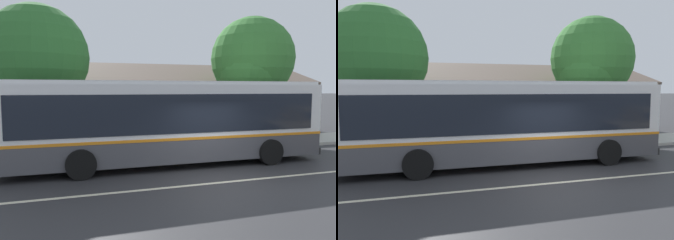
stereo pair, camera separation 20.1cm
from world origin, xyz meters
The scene contains 8 objects.
ground_plane centered at (0.00, 0.00, 0.00)m, with size 300.00×300.00×0.00m, color #2D2D30.
sidewalk_far centered at (0.00, 6.00, 0.07)m, with size 60.00×3.00×0.15m, color #ADAAA3.
lane_divider_stripe centered at (0.00, 0.00, 0.00)m, with size 60.00×0.16×0.01m, color beige.
community_building centered at (-0.48, 12.66, 1.75)m, with size 23.62×8.47×5.64m.
transit_bus centered at (-1.00, 2.90, 1.73)m, with size 12.26×2.85×3.22m.
street_tree_primary centered at (5.04, 6.83, 4.39)m, with size 4.54×4.54×6.86m.
street_tree_secondary centered at (-5.99, 7.21, 4.24)m, with size 4.78×4.78×6.76m.
bus_stop_sign centered at (6.45, 4.99, 1.64)m, with size 0.36×0.07×2.40m.
Camera 1 is at (-4.85, -9.06, 2.95)m, focal length 35.00 mm.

